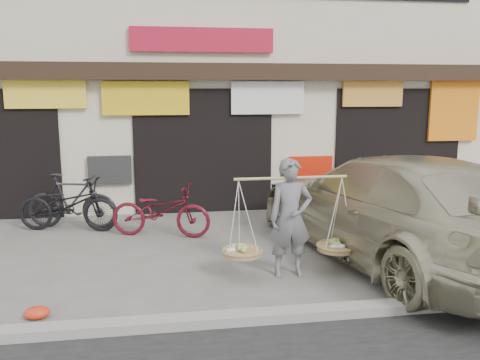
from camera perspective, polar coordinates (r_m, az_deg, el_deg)
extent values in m
plane|color=slate|center=(8.02, -1.80, -9.47)|extent=(70.00, 70.00, 0.00)
cube|color=gray|center=(6.17, 0.61, -15.17)|extent=(70.00, 0.25, 0.12)
cube|color=beige|center=(14.04, -5.31, 13.48)|extent=(14.00, 6.00, 7.00)
cube|color=black|center=(10.89, -4.16, 12.05)|extent=(14.00, 0.35, 0.35)
cube|color=black|center=(11.36, -4.22, 3.39)|extent=(3.00, 0.60, 2.70)
cube|color=black|center=(12.56, 16.74, 3.64)|extent=(3.00, 0.60, 2.70)
cube|color=yellow|center=(11.15, -20.99, 9.05)|extent=(1.60, 0.08, 0.60)
cube|color=yellow|center=(10.92, -10.52, 9.02)|extent=(1.80, 0.08, 0.70)
cube|color=white|center=(11.16, 3.12, 9.20)|extent=(1.60, 0.08, 0.70)
cube|color=gold|center=(11.89, 14.67, 9.43)|extent=(1.40, 0.08, 0.60)
cube|color=orange|center=(12.83, 22.87, 7.22)|extent=(1.20, 0.08, 1.40)
cube|color=#2A2A2A|center=(11.10, -14.39, 1.10)|extent=(0.90, 0.08, 0.60)
cube|color=red|center=(11.55, 7.90, 1.18)|extent=(1.00, 0.08, 0.60)
cube|color=#B7142F|center=(11.00, -4.23, 15.43)|extent=(3.00, 0.08, 0.50)
imported|color=slate|center=(7.38, 5.68, -4.27)|extent=(0.63, 0.41, 1.73)
cylinder|color=tan|center=(7.25, 5.76, 0.25)|extent=(1.65, 0.04, 0.04)
cylinder|color=#A3824E|center=(7.37, 0.22, -8.15)|extent=(0.56, 0.56, 0.07)
ellipsoid|color=#A5BF66|center=(7.35, 0.22, -7.71)|extent=(0.39, 0.39, 0.10)
cylinder|color=#A3824E|center=(7.72, 10.75, -7.49)|extent=(0.56, 0.56, 0.07)
ellipsoid|color=#A5BF66|center=(7.70, 10.77, -7.06)|extent=(0.39, 0.39, 0.10)
imported|color=black|center=(10.26, -18.75, -2.67)|extent=(2.03, 1.08, 1.01)
imported|color=#252429|center=(10.41, -18.38, -2.26)|extent=(1.88, 0.96, 1.09)
imported|color=#5B0F1C|center=(9.47, -8.90, -3.42)|extent=(1.96, 1.15, 0.98)
imported|color=#B6B293|center=(8.42, 16.76, -2.93)|extent=(3.48, 6.21, 1.70)
cube|color=black|center=(10.77, 7.80, -1.37)|extent=(1.69, 0.43, 0.45)
cube|color=silver|center=(10.86, 7.61, -1.82)|extent=(0.45, 0.11, 0.12)
ellipsoid|color=red|center=(6.72, -21.84, -13.66)|extent=(0.31, 0.25, 0.14)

